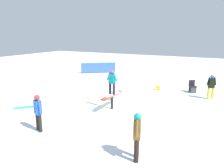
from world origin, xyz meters
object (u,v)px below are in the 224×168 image
object	(u,v)px
loose_snowboard_cyan	(28,107)
bystander_brown	(137,134)
main_rider_on_rail	(112,82)
folding_chair	(192,87)
bystander_blue	(38,111)
rail_feature	(112,97)
bystander_black	(211,86)
backpack_on_snow	(158,88)

from	to	relation	value
loose_snowboard_cyan	bystander_brown	bearing A→B (deg)	120.29
main_rider_on_rail	folding_chair	xyz separation A→B (m)	(-5.72, 3.45, -1.10)
loose_snowboard_cyan	bystander_blue	bearing A→B (deg)	102.08
rail_feature	main_rider_on_rail	size ratio (longest dim) A/B	1.48
bystander_black	bystander_blue	size ratio (longest dim) A/B	0.97
bystander_blue	bystander_brown	distance (m)	4.55
folding_chair	bystander_blue	bearing A→B (deg)	-149.37
rail_feature	bystander_black	xyz separation A→B (m)	(-4.54, 4.72, 0.20)
bystander_blue	backpack_on_snow	world-z (taller)	bystander_blue
rail_feature	bystander_black	size ratio (longest dim) A/B	1.30
rail_feature	folding_chair	world-z (taller)	folding_chair
main_rider_on_rail	bystander_blue	bearing A→B (deg)	-12.87
rail_feature	bystander_brown	world-z (taller)	bystander_brown
bystander_black	main_rider_on_rail	bearing A→B (deg)	13.06
main_rider_on_rail	bystander_blue	world-z (taller)	main_rider_on_rail
bystander_black	backpack_on_snow	xyz separation A→B (m)	(-0.60, -3.59, -0.71)
bystander_brown	backpack_on_snow	bearing A→B (deg)	173.43
bystander_blue	loose_snowboard_cyan	size ratio (longest dim) A/B	1.09
bystander_blue	folding_chair	distance (m)	10.88
rail_feature	loose_snowboard_cyan	bearing A→B (deg)	-64.77
bystander_blue	folding_chair	xyz separation A→B (m)	(-9.69, 4.92, -0.49)
loose_snowboard_cyan	backpack_on_snow	size ratio (longest dim) A/B	4.35
rail_feature	bystander_blue	distance (m)	4.24
bystander_blue	loose_snowboard_cyan	xyz separation A→B (m)	(-1.91, -2.91, -0.90)
rail_feature	loose_snowboard_cyan	size ratio (longest dim) A/B	1.38
bystander_black	bystander_brown	xyz separation A→B (m)	(8.62, -1.64, 0.04)
bystander_black	loose_snowboard_cyan	world-z (taller)	bystander_black
rail_feature	bystander_blue	bearing A→B (deg)	-20.33
loose_snowboard_cyan	folding_chair	world-z (taller)	folding_chair
bystander_black	backpack_on_snow	size ratio (longest dim) A/B	4.62
folding_chair	bystander_black	bearing A→B (deg)	-75.27
main_rider_on_rail	bystander_blue	size ratio (longest dim) A/B	0.86
main_rider_on_rail	bystander_black	xyz separation A→B (m)	(-4.54, 4.72, -0.63)
bystander_blue	folding_chair	size ratio (longest dim) A/B	1.84
folding_chair	backpack_on_snow	bearing A→B (deg)	161.35
rail_feature	bystander_blue	size ratio (longest dim) A/B	1.26
main_rider_on_rail	bystander_black	bearing A→B (deg)	141.38
backpack_on_snow	bystander_blue	bearing A→B (deg)	72.11
rail_feature	main_rider_on_rail	distance (m)	0.83
loose_snowboard_cyan	bystander_black	bearing A→B (deg)	171.38
bystander_brown	main_rider_on_rail	bearing A→B (deg)	-161.47
bystander_brown	loose_snowboard_cyan	distance (m)	7.78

